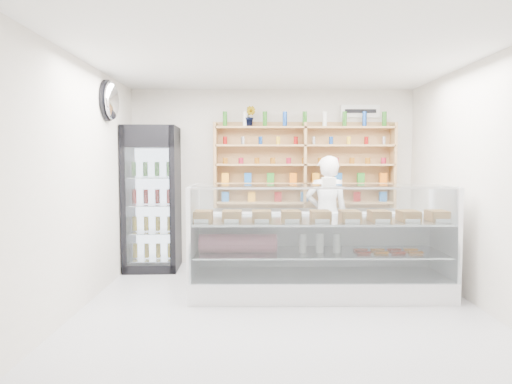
{
  "coord_description": "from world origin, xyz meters",
  "views": [
    {
      "loc": [
        -0.32,
        -4.85,
        1.67
      ],
      "look_at": [
        -0.28,
        0.9,
        1.27
      ],
      "focal_mm": 32.0,
      "sensor_mm": 36.0,
      "label": 1
    }
  ],
  "objects": [
    {
      "name": "drinks_cooler",
      "position": [
        -1.85,
        2.09,
        1.09
      ],
      "size": [
        0.81,
        0.79,
        2.18
      ],
      "rotation": [
        0.0,
        0.0,
        0.04
      ],
      "color": "black",
      "rests_on": "floor"
    },
    {
      "name": "potted_plant",
      "position": [
        -0.36,
        2.34,
        2.35
      ],
      "size": [
        0.22,
        0.2,
        0.32
      ],
      "primitive_type": "imported",
      "rotation": [
        0.0,
        0.0,
        -0.43
      ],
      "color": "#1E6626",
      "rests_on": "wall_shelving"
    },
    {
      "name": "wall_sign",
      "position": [
        1.4,
        2.47,
        2.45
      ],
      "size": [
        0.62,
        0.03,
        0.2
      ],
      "primitive_type": "cube",
      "color": "white",
      "rests_on": "back_wall"
    },
    {
      "name": "display_counter",
      "position": [
        0.5,
        0.71,
        0.37
      ],
      "size": [
        3.14,
        0.94,
        1.37
      ],
      "color": "white",
      "rests_on": "floor"
    },
    {
      "name": "room",
      "position": [
        0.0,
        0.0,
        1.4
      ],
      "size": [
        5.0,
        5.0,
        5.0
      ],
      "color": "#B6B7BC",
      "rests_on": "ground"
    },
    {
      "name": "shop_worker",
      "position": [
        0.78,
        1.89,
        0.87
      ],
      "size": [
        0.65,
        0.44,
        1.74
      ],
      "primitive_type": "imported",
      "rotation": [
        0.0,
        0.0,
        3.18
      ],
      "color": "white",
      "rests_on": "floor"
    },
    {
      "name": "security_mirror",
      "position": [
        -2.17,
        1.2,
        2.45
      ],
      "size": [
        0.15,
        0.5,
        0.5
      ],
      "primitive_type": "ellipsoid",
      "color": "silver",
      "rests_on": "left_wall"
    },
    {
      "name": "wall_shelving",
      "position": [
        0.5,
        2.34,
        1.59
      ],
      "size": [
        2.84,
        0.28,
        1.33
      ],
      "color": "#A5844E",
      "rests_on": "back_wall"
    }
  ]
}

